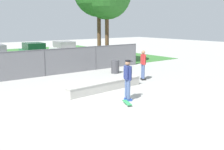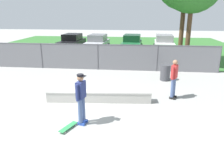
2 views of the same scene
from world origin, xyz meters
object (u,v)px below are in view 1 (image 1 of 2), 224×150
object	(u,v)px
skateboarder	(128,78)
car_green	(34,52)
trash_bin	(115,67)
concrete_ledge	(106,86)
bystander	(143,64)
skateboard	(127,103)
car_white	(65,50)

from	to	relation	value
skateboarder	car_green	size ratio (longest dim) A/B	0.43
car_green	trash_bin	world-z (taller)	car_green
concrete_ledge	car_green	size ratio (longest dim) A/B	1.08
car_green	bystander	bearing A→B (deg)	-80.23
skateboard	car_green	xyz separation A→B (m)	(1.88, 15.40, 0.77)
bystander	car_white	bearing A→B (deg)	84.96
concrete_ledge	car_green	bearing A→B (deg)	84.62
skateboard	bystander	world-z (taller)	bystander
concrete_ledge	bystander	distance (m)	3.49
trash_bin	car_green	bearing A→B (deg)	102.53
skateboard	car_white	xyz separation A→B (m)	(5.07, 15.56, 0.77)
concrete_ledge	skateboard	xyz separation A→B (m)	(-0.65, -2.43, -0.18)
bystander	trash_bin	xyz separation A→B (m)	(0.00, 2.76, -0.55)
car_green	car_white	distance (m)	3.20
car_green	skateboarder	bearing A→B (deg)	-95.69
skateboarder	skateboard	bearing A→B (deg)	-132.28
skateboarder	car_green	distance (m)	15.05
skateboarder	car_white	distance (m)	15.85
skateboarder	bystander	world-z (taller)	skateboarder
concrete_ledge	car_white	size ratio (longest dim) A/B	1.08
skateboard	car_green	size ratio (longest dim) A/B	0.19
skateboard	bystander	distance (m)	5.17
concrete_ledge	skateboard	bearing A→B (deg)	-105.04
car_green	concrete_ledge	bearing A→B (deg)	-95.38
concrete_ledge	car_white	bearing A→B (deg)	71.39
trash_bin	skateboard	bearing A→B (deg)	-123.92
concrete_ledge	trash_bin	xyz separation A→B (m)	(3.33, 3.49, 0.20)
skateboarder	concrete_ledge	bearing A→B (deg)	82.32
trash_bin	skateboarder	bearing A→B (deg)	-123.20
bystander	skateboard	bearing A→B (deg)	-141.52
concrete_ledge	trash_bin	bearing A→B (deg)	46.34
concrete_ledge	car_white	distance (m)	13.86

